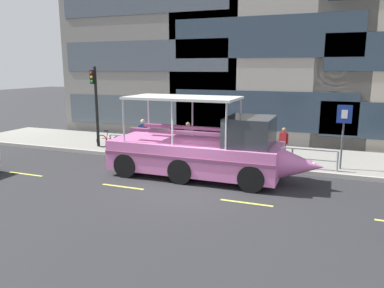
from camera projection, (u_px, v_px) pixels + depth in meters
The scene contains 13 objects.
ground_plane at pixel (192, 185), 14.30m from camera, with size 120.00×120.00×0.00m, color #2B2B2D.
sidewalk at pixel (230, 153), 19.40m from camera, with size 32.00×4.80×0.18m, color gray.
curb_edge at pixel (216, 164), 17.12m from camera, with size 32.00×0.18×0.18m, color #B2ADA3.
lane_centreline at pixel (181, 194), 13.28m from camera, with size 25.80×0.12×0.01m.
curb_guardrail at pixel (211, 147), 17.41m from camera, with size 11.23×0.09×0.89m.
traffic_light_pole at pixel (96, 99), 19.97m from camera, with size 0.24×0.46×4.35m.
parking_sign at pixel (343, 126), 15.58m from camera, with size 0.60×0.12×2.76m.
leaned_bicycle at pixel (110, 141), 20.02m from camera, with size 1.74×0.46×0.96m.
duck_tour_boat at pixel (207, 151), 15.08m from camera, with size 8.74×2.56×3.31m.
pedestrian_near_bow at pixel (284, 140), 17.40m from camera, with size 0.44×0.22×1.54m.
pedestrian_mid_left at pixel (226, 136), 18.27m from camera, with size 0.47×0.22×1.63m.
pedestrian_mid_right at pixel (188, 134), 18.75m from camera, with size 0.26×0.44×1.60m.
pedestrian_near_stern at pixel (143, 132), 19.35m from camera, with size 0.40×0.33×1.66m.
Camera 1 is at (4.91, -12.77, 4.46)m, focal length 34.58 mm.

